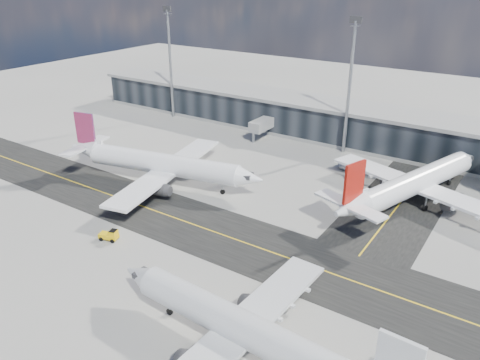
{
  "coord_description": "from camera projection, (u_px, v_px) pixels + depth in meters",
  "views": [
    {
      "loc": [
        35.11,
        -46.21,
        37.45
      ],
      "look_at": [
        -4.67,
        13.38,
        5.0
      ],
      "focal_mm": 35.0,
      "sensor_mm": 36.0,
      "label": 1
    }
  ],
  "objects": [
    {
      "name": "terminal_concourse",
      "position": [
        356.0,
        127.0,
        108.13
      ],
      "size": [
        152.0,
        19.8,
        8.8
      ],
      "color": "black",
      "rests_on": "ground"
    },
    {
      "name": "floodlight_masts",
      "position": [
        350.0,
        83.0,
        98.15
      ],
      "size": [
        102.5,
        0.7,
        28.9
      ],
      "color": "gray",
      "rests_on": "ground"
    },
    {
      "name": "baggage_tug",
      "position": [
        110.0,
        235.0,
        70.28
      ],
      "size": [
        3.15,
        2.17,
        1.8
      ],
      "rotation": [
        0.0,
        0.0,
        -1.28
      ],
      "color": "yellow",
      "rests_on": "ground"
    },
    {
      "name": "service_van",
      "position": [
        349.0,
        163.0,
        96.71
      ],
      "size": [
        2.98,
        6.09,
        1.66
      ],
      "primitive_type": "imported",
      "rotation": [
        0.0,
        0.0,
        -0.04
      ],
      "color": "white",
      "rests_on": "ground"
    },
    {
      "name": "airliner_af",
      "position": [
        160.0,
        164.0,
        87.85
      ],
      "size": [
        40.53,
        34.78,
        12.06
      ],
      "rotation": [
        0.0,
        0.0,
        -1.37
      ],
      "color": "white",
      "rests_on": "ground"
    },
    {
      "name": "airliner_near",
      "position": [
        249.0,
        331.0,
        47.87
      ],
      "size": [
        36.41,
        31.01,
        10.79
      ],
      "rotation": [
        0.0,
        0.0,
        1.53
      ],
      "color": "silver",
      "rests_on": "ground"
    },
    {
      "name": "ground",
      "position": [
        216.0,
        250.0,
        68.22
      ],
      "size": [
        300.0,
        300.0,
        0.0
      ],
      "primitive_type": "plane",
      "color": "gray",
      "rests_on": "ground"
    },
    {
      "name": "airliner_redtail",
      "position": [
        414.0,
        183.0,
        79.98
      ],
      "size": [
        33.85,
        39.24,
        11.9
      ],
      "rotation": [
        0.0,
        0.0,
        -0.32
      ],
      "color": "white",
      "rests_on": "ground"
    },
    {
      "name": "taxiway_lanes",
      "position": [
        276.0,
        227.0,
        74.37
      ],
      "size": [
        180.0,
        63.0,
        0.03
      ],
      "color": "black",
      "rests_on": "ground"
    }
  ]
}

